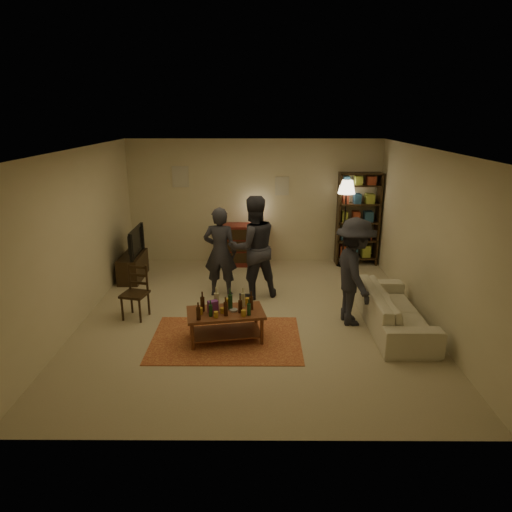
{
  "coord_description": "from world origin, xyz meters",
  "views": [
    {
      "loc": [
        0.08,
        -6.9,
        3.23
      ],
      "look_at": [
        0.05,
        0.1,
        1.02
      ],
      "focal_mm": 32.0,
      "sensor_mm": 36.0,
      "label": 1
    }
  ],
  "objects_px": {
    "tv_stand": "(133,260)",
    "person_right": "(253,247)",
    "floor_lamp": "(346,193)",
    "sofa": "(394,310)",
    "bookshelf": "(358,218)",
    "dining_chair": "(136,290)",
    "person_left": "(220,252)",
    "coffee_table": "(225,315)",
    "dresser": "(246,244)",
    "person_by_sofa": "(354,272)"
  },
  "relations": [
    {
      "from": "floor_lamp",
      "to": "person_right",
      "type": "bearing_deg",
      "value": -137.82
    },
    {
      "from": "dining_chair",
      "to": "bookshelf",
      "type": "relative_size",
      "value": 0.44
    },
    {
      "from": "dresser",
      "to": "person_by_sofa",
      "type": "distance_m",
      "value": 3.44
    },
    {
      "from": "coffee_table",
      "to": "floor_lamp",
      "type": "distance_m",
      "value": 4.35
    },
    {
      "from": "dresser",
      "to": "floor_lamp",
      "type": "relative_size",
      "value": 0.73
    },
    {
      "from": "dining_chair",
      "to": "person_by_sofa",
      "type": "xyz_separation_m",
      "value": [
        3.49,
        -0.21,
        0.39
      ]
    },
    {
      "from": "coffee_table",
      "to": "dining_chair",
      "type": "height_order",
      "value": "dining_chair"
    },
    {
      "from": "bookshelf",
      "to": "person_left",
      "type": "bearing_deg",
      "value": -147.2
    },
    {
      "from": "dresser",
      "to": "person_left",
      "type": "distance_m",
      "value": 1.85
    },
    {
      "from": "coffee_table",
      "to": "dresser",
      "type": "relative_size",
      "value": 0.88
    },
    {
      "from": "coffee_table",
      "to": "person_left",
      "type": "height_order",
      "value": "person_left"
    },
    {
      "from": "sofa",
      "to": "bookshelf",
      "type": "bearing_deg",
      "value": -0.82
    },
    {
      "from": "person_right",
      "to": "person_left",
      "type": "bearing_deg",
      "value": -25.17
    },
    {
      "from": "sofa",
      "to": "person_by_sofa",
      "type": "height_order",
      "value": "person_by_sofa"
    },
    {
      "from": "floor_lamp",
      "to": "person_by_sofa",
      "type": "distance_m",
      "value": 2.98
    },
    {
      "from": "dresser",
      "to": "sofa",
      "type": "distance_m",
      "value": 3.93
    },
    {
      "from": "floor_lamp",
      "to": "person_by_sofa",
      "type": "height_order",
      "value": "floor_lamp"
    },
    {
      "from": "tv_stand",
      "to": "person_right",
      "type": "xyz_separation_m",
      "value": [
        2.44,
        -0.91,
        0.55
      ]
    },
    {
      "from": "person_left",
      "to": "tv_stand",
      "type": "bearing_deg",
      "value": -17.96
    },
    {
      "from": "floor_lamp",
      "to": "person_right",
      "type": "relative_size",
      "value": 1.01
    },
    {
      "from": "floor_lamp",
      "to": "person_by_sofa",
      "type": "bearing_deg",
      "value": -97.22
    },
    {
      "from": "bookshelf",
      "to": "floor_lamp",
      "type": "height_order",
      "value": "bookshelf"
    },
    {
      "from": "sofa",
      "to": "person_right",
      "type": "bearing_deg",
      "value": 59.79
    },
    {
      "from": "coffee_table",
      "to": "tv_stand",
      "type": "relative_size",
      "value": 1.14
    },
    {
      "from": "person_left",
      "to": "dresser",
      "type": "bearing_deg",
      "value": -96.12
    },
    {
      "from": "dining_chair",
      "to": "coffee_table",
      "type": "bearing_deg",
      "value": -15.04
    },
    {
      "from": "coffee_table",
      "to": "tv_stand",
      "type": "distance_m",
      "value": 3.32
    },
    {
      "from": "dining_chair",
      "to": "person_right",
      "type": "distance_m",
      "value": 2.15
    },
    {
      "from": "floor_lamp",
      "to": "person_right",
      "type": "distance_m",
      "value": 2.71
    },
    {
      "from": "bookshelf",
      "to": "sofa",
      "type": "distance_m",
      "value": 3.26
    },
    {
      "from": "tv_stand",
      "to": "person_right",
      "type": "relative_size",
      "value": 0.57
    },
    {
      "from": "tv_stand",
      "to": "dresser",
      "type": "height_order",
      "value": "dresser"
    },
    {
      "from": "dresser",
      "to": "person_left",
      "type": "height_order",
      "value": "person_left"
    },
    {
      "from": "tv_stand",
      "to": "sofa",
      "type": "distance_m",
      "value": 5.14
    },
    {
      "from": "sofa",
      "to": "dining_chair",
      "type": "bearing_deg",
      "value": 84.47
    },
    {
      "from": "bookshelf",
      "to": "dresser",
      "type": "bearing_deg",
      "value": -178.43
    },
    {
      "from": "person_left",
      "to": "person_right",
      "type": "height_order",
      "value": "person_right"
    },
    {
      "from": "coffee_table",
      "to": "person_left",
      "type": "relative_size",
      "value": 0.73
    },
    {
      "from": "dining_chair",
      "to": "person_right",
      "type": "height_order",
      "value": "person_right"
    },
    {
      "from": "coffee_table",
      "to": "dresser",
      "type": "bearing_deg",
      "value": 86.67
    },
    {
      "from": "floor_lamp",
      "to": "person_right",
      "type": "xyz_separation_m",
      "value": [
        -1.95,
        -1.76,
        -0.67
      ]
    },
    {
      "from": "person_right",
      "to": "person_by_sofa",
      "type": "distance_m",
      "value": 1.93
    },
    {
      "from": "dresser",
      "to": "person_right",
      "type": "height_order",
      "value": "person_right"
    },
    {
      "from": "sofa",
      "to": "person_by_sofa",
      "type": "relative_size",
      "value": 1.22
    },
    {
      "from": "bookshelf",
      "to": "person_right",
      "type": "xyz_separation_m",
      "value": [
        -2.25,
        -1.89,
        -0.1
      ]
    },
    {
      "from": "coffee_table",
      "to": "tv_stand",
      "type": "xyz_separation_m",
      "value": [
        -2.05,
        2.61,
        -0.02
      ]
    },
    {
      "from": "sofa",
      "to": "person_right",
      "type": "relative_size",
      "value": 1.12
    },
    {
      "from": "dining_chair",
      "to": "person_left",
      "type": "relative_size",
      "value": 0.54
    },
    {
      "from": "floor_lamp",
      "to": "sofa",
      "type": "height_order",
      "value": "floor_lamp"
    },
    {
      "from": "coffee_table",
      "to": "bookshelf",
      "type": "bearing_deg",
      "value": 53.67
    }
  ]
}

